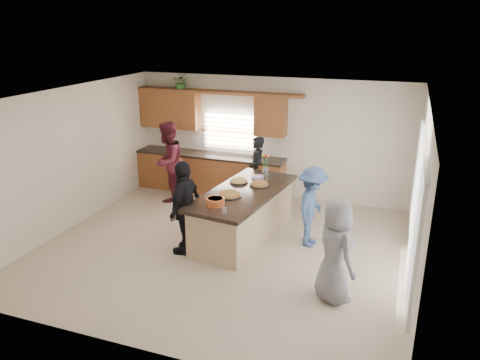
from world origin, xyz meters
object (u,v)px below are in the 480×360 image
at_px(woman_left_mid, 168,162).
at_px(woman_left_front, 185,207).
at_px(island, 243,215).
at_px(salad_bowl, 215,201).
at_px(woman_left_back, 257,170).
at_px(woman_right_back, 312,207).
at_px(woman_right_front, 335,251).

height_order(woman_left_mid, woman_left_front, woman_left_mid).
bearing_deg(island, salad_bowl, -96.79).
bearing_deg(salad_bowl, woman_left_back, 92.86).
relative_size(woman_left_back, woman_left_front, 0.89).
xyz_separation_m(woman_left_mid, woman_right_back, (3.59, -1.20, -0.16)).
height_order(woman_right_back, woman_right_front, woman_right_front).
height_order(woman_left_back, woman_right_back, woman_left_back).
distance_m(woman_left_back, woman_right_front, 4.18).
bearing_deg(woman_left_front, salad_bowl, 96.93).
xyz_separation_m(island, salad_bowl, (-0.21, -0.86, 0.57)).
bearing_deg(woman_left_mid, island, 59.74).
bearing_deg(woman_left_front, woman_left_back, 172.18).
xyz_separation_m(woman_left_back, woman_right_back, (1.65, -1.80, -0.00)).
bearing_deg(woman_right_back, woman_left_back, 45.65).
bearing_deg(woman_left_back, island, -14.95).
relative_size(salad_bowl, woman_right_front, 0.20).
xyz_separation_m(island, woman_left_front, (-0.77, -0.92, 0.41)).
distance_m(island, woman_right_back, 1.34).
bearing_deg(woman_left_mid, woman_right_back, 70.93).
relative_size(salad_bowl, woman_left_mid, 0.18).
bearing_deg(island, woman_left_mid, 157.63).
height_order(island, woman_right_front, woman_right_front).
bearing_deg(woman_right_back, woman_left_mid, 74.80).
xyz_separation_m(island, woman_left_mid, (-2.30, 1.30, 0.47)).
distance_m(woman_left_back, woman_left_front, 2.86).
bearing_deg(woman_left_front, woman_right_front, 77.52).
bearing_deg(woman_right_front, salad_bowl, 32.91).
relative_size(island, woman_left_front, 1.65).
bearing_deg(woman_right_back, woman_right_front, -154.61).
xyz_separation_m(salad_bowl, woman_left_mid, (-2.08, 2.16, -0.10)).
relative_size(island, woman_right_back, 1.86).
bearing_deg(woman_right_front, woman_right_back, -17.11).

